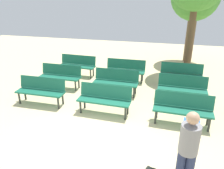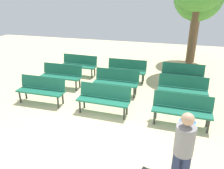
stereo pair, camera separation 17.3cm
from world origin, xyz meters
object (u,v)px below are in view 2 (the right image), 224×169
(bench_r0_c0, at_px, (41,88))
(bench_r0_c2, at_px, (182,108))
(bench_r2_c2, at_px, (183,74))
(bench_r1_c1, at_px, (116,80))
(bench_r2_c0, at_px, (79,64))
(bench_r1_c2, at_px, (183,88))
(bench_r2_c1, at_px, (127,69))
(visitor_with_backpack, at_px, (183,148))
(bench_r0_c1, at_px, (104,98))
(bench_r1_c0, at_px, (61,74))

(bench_r0_c0, bearing_deg, bench_r0_c2, -1.97)
(bench_r0_c0, bearing_deg, bench_r2_c2, 31.08)
(bench_r0_c2, xyz_separation_m, bench_r1_c1, (-2.25, 1.51, 0.00))
(bench_r0_c2, distance_m, bench_r2_c0, 5.25)
(bench_r1_c2, xyz_separation_m, bench_r2_c1, (-2.20, 1.38, 0.00))
(bench_r2_c0, distance_m, visitor_with_backpack, 6.82)
(bench_r0_c1, bearing_deg, bench_r1_c2, 33.63)
(bench_r0_c1, xyz_separation_m, bench_r2_c2, (2.32, 2.82, 0.00))
(bench_r2_c0, bearing_deg, bench_r2_c2, 1.30)
(bench_r2_c1, distance_m, bench_r2_c2, 2.22)
(bench_r0_c2, relative_size, bench_r1_c2, 1.00)
(bench_r1_c1, distance_m, bench_r2_c0, 2.54)
(bench_r1_c1, height_order, bench_r2_c2, same)
(bench_r1_c2, xyz_separation_m, bench_r2_c0, (-4.37, 1.50, 0.00))
(bench_r1_c2, xyz_separation_m, visitor_with_backpack, (-0.09, -3.79, 0.43))
(bench_r1_c1, bearing_deg, bench_r2_c2, 31.31)
(bench_r2_c2, bearing_deg, bench_r1_c2, -91.23)
(bench_r0_c0, height_order, bench_r2_c2, same)
(bench_r2_c2, bearing_deg, bench_r2_c0, 178.33)
(bench_r0_c1, relative_size, bench_r1_c0, 1.01)
(bench_r0_c1, distance_m, bench_r2_c1, 2.80)
(bench_r0_c2, relative_size, visitor_with_backpack, 0.98)
(bench_r0_c2, distance_m, bench_r1_c2, 1.47)
(bench_r0_c1, xyz_separation_m, bench_r0_c2, (2.26, -0.05, 0.00))
(bench_r1_c1, bearing_deg, visitor_with_backpack, -59.36)
(bench_r1_c2, bearing_deg, bench_r2_c1, 149.27)
(bench_r0_c0, relative_size, bench_r1_c2, 0.99)
(bench_r0_c0, height_order, bench_r2_c1, same)
(bench_r0_c2, bearing_deg, bench_r1_c0, 162.80)
(bench_r0_c0, distance_m, bench_r2_c1, 3.54)
(bench_r1_c2, relative_size, bench_r2_c2, 1.00)
(bench_r0_c0, relative_size, bench_r1_c0, 1.00)
(bench_r0_c2, height_order, bench_r1_c2, same)
(bench_r0_c1, distance_m, bench_r1_c2, 2.71)
(bench_r1_c2, distance_m, visitor_with_backpack, 3.82)
(bench_r0_c0, xyz_separation_m, bench_r1_c1, (2.20, 1.37, 0.00))
(bench_r0_c1, xyz_separation_m, bench_r1_c0, (-2.19, 1.50, 0.00))
(bench_r1_c1, relative_size, bench_r1_c2, 1.00)
(bench_r1_c1, bearing_deg, bench_r0_c2, -33.10)
(bench_r2_c1, height_order, visitor_with_backpack, visitor_with_backpack)
(bench_r1_c0, distance_m, bench_r1_c1, 2.20)
(bench_r0_c0, height_order, bench_r0_c2, same)
(bench_r1_c2, xyz_separation_m, bench_r2_c2, (0.02, 1.40, 0.00))
(bench_r0_c0, distance_m, bench_r0_c2, 4.45)
(bench_r0_c0, relative_size, bench_r2_c2, 1.00)
(bench_r1_c1, bearing_deg, bench_r0_c0, -147.30)
(bench_r0_c0, distance_m, bench_r2_c0, 2.83)
(bench_r0_c0, height_order, bench_r1_c2, same)
(bench_r1_c0, xyz_separation_m, bench_r2_c1, (2.29, 1.30, 0.00))
(bench_r1_c2, bearing_deg, bench_r1_c1, -179.68)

